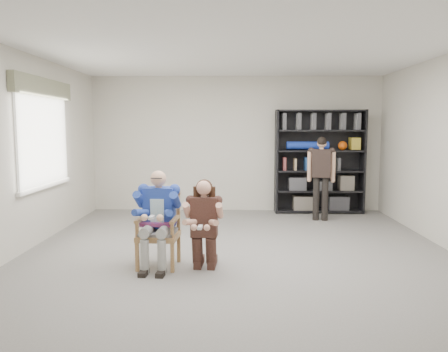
# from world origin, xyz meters

# --- Properties ---
(room_shell) EXTENTS (6.00, 7.00, 2.80)m
(room_shell) POSITION_xyz_m (0.00, 0.00, 1.40)
(room_shell) COLOR beige
(room_shell) RESTS_ON ground
(floor) EXTENTS (6.00, 7.00, 0.01)m
(floor) POSITION_xyz_m (0.00, 0.00, 0.00)
(floor) COLOR slate
(floor) RESTS_ON ground
(window_left) EXTENTS (0.16, 2.00, 1.75)m
(window_left) POSITION_xyz_m (-2.95, 1.00, 1.63)
(window_left) COLOR white
(window_left) RESTS_ON room_shell
(armchair) EXTENTS (0.58, 0.56, 0.94)m
(armchair) POSITION_xyz_m (-1.01, -0.31, 0.47)
(armchair) COLOR #92593D
(armchair) RESTS_ON floor
(seated_man) EXTENTS (0.57, 0.77, 1.23)m
(seated_man) POSITION_xyz_m (-1.01, -0.31, 0.61)
(seated_man) COLOR navy
(seated_man) RESTS_ON floor
(kneeling_woman) EXTENTS (0.52, 0.78, 1.12)m
(kneeling_woman) POSITION_xyz_m (-0.43, -0.43, 0.56)
(kneeling_woman) COLOR #311F16
(kneeling_woman) RESTS_ON floor
(bookshelf) EXTENTS (1.80, 0.38, 2.10)m
(bookshelf) POSITION_xyz_m (1.70, 3.28, 1.05)
(bookshelf) COLOR black
(bookshelf) RESTS_ON floor
(standing_man) EXTENTS (0.53, 0.37, 1.58)m
(standing_man) POSITION_xyz_m (1.58, 2.50, 0.79)
(standing_man) COLOR #2C211D
(standing_man) RESTS_ON floor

